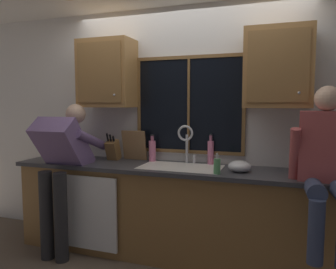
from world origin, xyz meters
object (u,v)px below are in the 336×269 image
object	(u,v)px
bottle_green_glass	(211,152)
person_standing	(62,162)
mixing_bowl	(240,166)
bottle_tall_clear	(152,150)
knife_block	(113,150)
person_sitting_on_counter	(327,160)
soap_dispenser	(217,166)
cutting_board	(134,145)

from	to	relation	value
bottle_green_glass	person_standing	bearing A→B (deg)	-159.16
mixing_bowl	bottle_tall_clear	bearing A→B (deg)	166.07
bottle_tall_clear	knife_block	bearing A→B (deg)	-170.87
person_sitting_on_counter	bottle_tall_clear	size ratio (longest dim) A/B	4.37
soap_dispenser	bottle_green_glass	xyz separation A→B (m)	(-0.15, 0.43, 0.06)
knife_block	bottle_green_glass	bearing A→B (deg)	5.31
bottle_green_glass	bottle_tall_clear	bearing A→B (deg)	-177.37
mixing_bowl	bottle_green_glass	distance (m)	0.43
person_standing	person_sitting_on_counter	xyz separation A→B (m)	(2.42, 0.03, 0.15)
person_sitting_on_counter	person_standing	bearing A→B (deg)	-179.27
mixing_bowl	person_sitting_on_counter	bearing A→B (deg)	-19.23
bottle_green_glass	soap_dispenser	bearing A→B (deg)	-71.34
mixing_bowl	bottle_green_glass	size ratio (longest dim) A/B	0.68
person_sitting_on_counter	mixing_bowl	distance (m)	0.74
person_sitting_on_counter	cutting_board	bearing A→B (deg)	165.33
bottle_tall_clear	person_standing	bearing A→B (deg)	-146.89
cutting_board	mixing_bowl	size ratio (longest dim) A/B	1.58
person_sitting_on_counter	mixing_bowl	xyz separation A→B (m)	(-0.69, 0.24, -0.14)
bottle_tall_clear	bottle_green_glass	bearing A→B (deg)	2.63
person_standing	bottle_green_glass	bearing A→B (deg)	20.84
bottle_tall_clear	person_sitting_on_counter	bearing A→B (deg)	-16.19
soap_dispenser	bottle_green_glass	bearing A→B (deg)	108.66
bottle_green_glass	knife_block	bearing A→B (deg)	-174.69
bottle_tall_clear	soap_dispenser	bearing A→B (deg)	-27.46
person_standing	knife_block	size ratio (longest dim) A/B	4.78
person_standing	mixing_bowl	bearing A→B (deg)	8.88
cutting_board	person_standing	bearing A→B (deg)	-137.25
person_standing	soap_dispenser	distance (m)	1.56
bottle_green_glass	cutting_board	bearing A→B (deg)	-178.74
knife_block	cutting_board	distance (m)	0.24
person_sitting_on_counter	knife_block	bearing A→B (deg)	168.95
person_standing	mixing_bowl	world-z (taller)	person_standing
person_standing	knife_block	world-z (taller)	person_standing
person_sitting_on_counter	bottle_tall_clear	bearing A→B (deg)	163.81
bottle_green_glass	person_sitting_on_counter	bearing A→B (deg)	-26.58
soap_dispenser	person_sitting_on_counter	bearing A→B (deg)	-4.79
soap_dispenser	bottle_tall_clear	world-z (taller)	bottle_tall_clear
cutting_board	bottle_green_glass	bearing A→B (deg)	1.26
cutting_board	mixing_bowl	world-z (taller)	cutting_board
person_sitting_on_counter	soap_dispenser	bearing A→B (deg)	175.21
person_sitting_on_counter	soap_dispenser	size ratio (longest dim) A/B	6.62
person_standing	mixing_bowl	xyz separation A→B (m)	(1.73, 0.27, 0.01)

